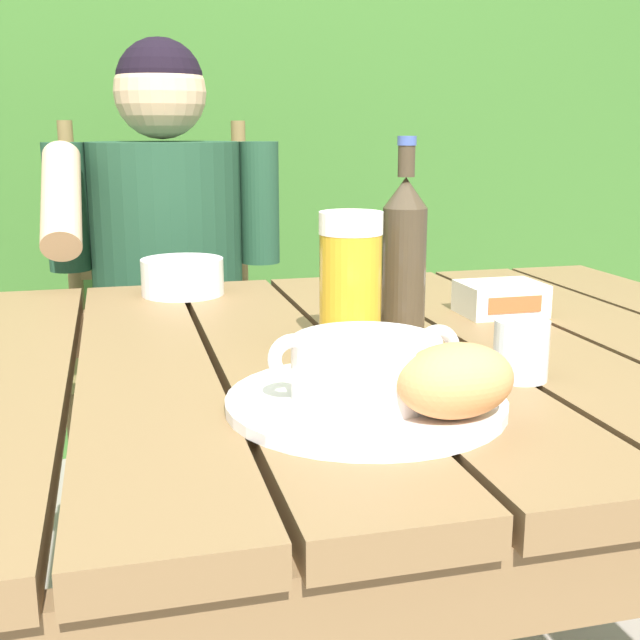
# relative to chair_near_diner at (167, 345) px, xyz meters

# --- Properties ---
(dining_table) EXTENTS (1.49, 0.98, 0.73)m
(dining_table) POSITION_rel_chair_near_diner_xyz_m (0.08, -0.93, 0.15)
(dining_table) COLOR brown
(dining_table) RESTS_ON ground_plane
(hedge_backdrop) EXTENTS (4.24, 0.80, 2.03)m
(hedge_backdrop) POSITION_rel_chair_near_diner_xyz_m (0.18, 0.87, 0.55)
(hedge_backdrop) COLOR #376527
(hedge_backdrop) RESTS_ON ground_plane
(chair_near_diner) EXTENTS (0.45, 0.46, 1.02)m
(chair_near_diner) POSITION_rel_chair_near_diner_xyz_m (0.00, 0.00, 0.00)
(chair_near_diner) COLOR brown
(chair_near_diner) RESTS_ON ground_plane
(person_eating) EXTENTS (0.48, 0.47, 1.18)m
(person_eating) POSITION_rel_chair_near_diner_xyz_m (-0.00, -0.20, 0.21)
(person_eating) COLOR #20452E
(person_eating) RESTS_ON ground_plane
(serving_plate) EXTENTS (0.29, 0.29, 0.01)m
(serving_plate) POSITION_rel_chair_near_diner_xyz_m (0.13, -1.17, 0.24)
(serving_plate) COLOR white
(serving_plate) RESTS_ON dining_table
(soup_bowl) EXTENTS (0.20, 0.15, 0.07)m
(soup_bowl) POSITION_rel_chair_near_diner_xyz_m (0.13, -1.17, 0.28)
(soup_bowl) COLOR white
(soup_bowl) RESTS_ON serving_plate
(bread_roll) EXTENTS (0.14, 0.12, 0.07)m
(bread_roll) POSITION_rel_chair_near_diner_xyz_m (0.19, -1.24, 0.28)
(bread_roll) COLOR tan
(bread_roll) RESTS_ON serving_plate
(beer_glass) EXTENTS (0.08, 0.08, 0.18)m
(beer_glass) POSITION_rel_chair_near_diner_xyz_m (0.18, -0.95, 0.32)
(beer_glass) COLOR gold
(beer_glass) RESTS_ON dining_table
(beer_bottle) EXTENTS (0.06, 0.06, 0.27)m
(beer_bottle) POSITION_rel_chair_near_diner_xyz_m (0.26, -0.91, 0.34)
(beer_bottle) COLOR #423625
(beer_bottle) RESTS_ON dining_table
(water_glass_small) EXTENTS (0.06, 0.06, 0.07)m
(water_glass_small) POSITION_rel_chair_near_diner_xyz_m (0.33, -1.12, 0.27)
(water_glass_small) COLOR silver
(water_glass_small) RESTS_ON dining_table
(butter_tub) EXTENTS (0.12, 0.09, 0.05)m
(butter_tub) POSITION_rel_chair_near_diner_xyz_m (0.46, -0.81, 0.26)
(butter_tub) COLOR white
(butter_tub) RESTS_ON dining_table
(table_knife) EXTENTS (0.16, 0.06, 0.01)m
(table_knife) POSITION_rel_chair_near_diner_xyz_m (0.28, -1.11, 0.24)
(table_knife) COLOR silver
(table_knife) RESTS_ON dining_table
(diner_bowl) EXTENTS (0.14, 0.14, 0.06)m
(diner_bowl) POSITION_rel_chair_near_diner_xyz_m (0.00, -0.54, 0.26)
(diner_bowl) COLOR white
(diner_bowl) RESTS_ON dining_table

